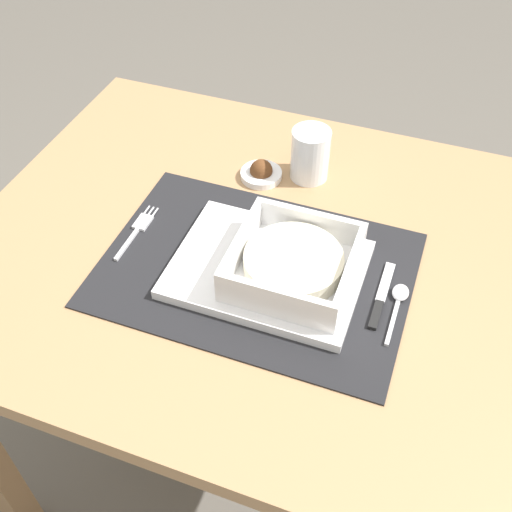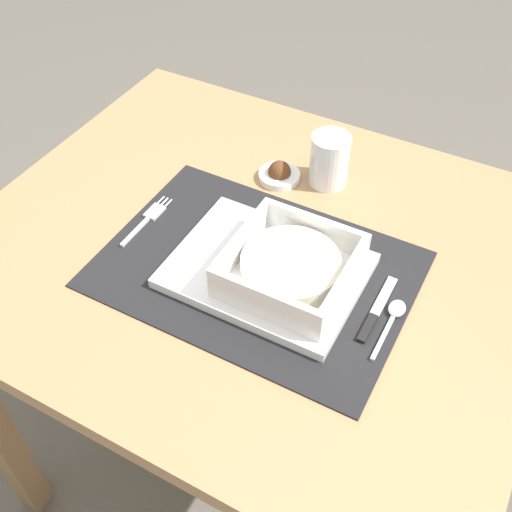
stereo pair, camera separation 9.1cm
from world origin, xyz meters
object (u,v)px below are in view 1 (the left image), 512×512
Objects in this scene: dining_table at (249,291)px; fork at (138,228)px; spoon at (399,299)px; butter_knife at (380,299)px; drinking_glass at (310,157)px; condiment_saucer at (261,173)px; porridge_bowl at (293,264)px.

fork is at bearing -169.68° from dining_table.
dining_table is 0.21m from fork.
butter_knife is at bearing -166.13° from spoon.
spoon is 0.31m from drinking_glass.
fork reaches higher than dining_table.
dining_table is 0.21m from condiment_saucer.
condiment_saucer is (-0.26, 0.21, 0.00)m from butter_knife.
dining_table is at bearing -101.03° from drinking_glass.
spoon reaches higher than fork.
butter_knife is (-0.02, -0.01, -0.00)m from spoon.
spoon is at bearing 2.56° from fork.
butter_knife is (0.39, -0.01, 0.00)m from fork.
dining_table is 6.91× the size of fork.
condiment_saucer is at bearing 140.35° from spoon.
porridge_bowl is 0.25m from condiment_saucer.
condiment_saucer is (-0.04, 0.16, 0.12)m from dining_table.
spoon is 0.03m from butter_knife.
spoon is at bearing 6.34° from porridge_bowl.
drinking_glass reaches higher than butter_knife.
fork is 0.31m from drinking_glass.
condiment_saucer is (-0.28, 0.20, 0.00)m from spoon.
porridge_bowl reaches higher than fork.
porridge_bowl is 1.33× the size of fork.
porridge_bowl is at bearing -59.65° from condiment_saucer.
dining_table is 7.90× the size of spoon.
condiment_saucer is (-0.08, -0.03, -0.03)m from drinking_glass.
drinking_glass reaches higher than condiment_saucer.
drinking_glass is 1.27× the size of condiment_saucer.
spoon is 0.86× the size of butter_knife.
drinking_glass is (-0.20, 0.23, 0.03)m from spoon.
fork is 0.99× the size of butter_knife.
drinking_glass is at bearing 101.34° from porridge_bowl.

